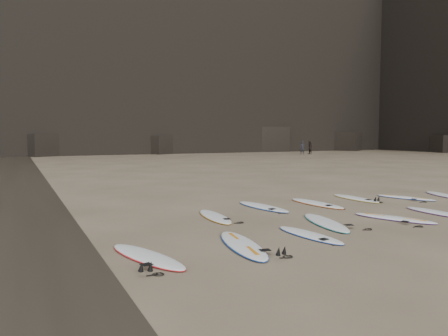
# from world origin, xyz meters

# --- Properties ---
(ground) EXTENTS (240.00, 240.00, 0.00)m
(ground) POSITION_xyz_m (0.00, 0.00, 0.00)
(ground) COLOR #897559
(ground) RESTS_ON ground
(headland) EXTENTS (170.00, 101.00, 63.47)m
(headland) POSITION_xyz_m (23.84, 48.78, 21.02)
(headland) COLOR black
(headland) RESTS_ON ground
(surfboard_0) EXTENTS (1.11, 2.75, 0.10)m
(surfboard_0) POSITION_xyz_m (-4.05, -0.93, 0.05)
(surfboard_0) COLOR white
(surfboard_0) RESTS_ON ground
(surfboard_1) EXTENTS (0.73, 2.26, 0.08)m
(surfboard_1) POSITION_xyz_m (-2.12, -0.76, 0.04)
(surfboard_1) COLOR white
(surfboard_1) RESTS_ON ground
(surfboard_2) EXTENTS (1.31, 2.73, 0.10)m
(surfboard_2) POSITION_xyz_m (-0.82, 0.25, 0.05)
(surfboard_2) COLOR white
(surfboard_2) RESTS_ON ground
(surfboard_3) EXTENTS (1.44, 2.43, 0.09)m
(surfboard_3) POSITION_xyz_m (1.38, -0.11, 0.04)
(surfboard_3) COLOR white
(surfboard_3) RESTS_ON ground
(surfboard_4) EXTENTS (0.59, 2.34, 0.08)m
(surfboard_4) POSITION_xyz_m (3.32, -0.03, 0.04)
(surfboard_4) COLOR white
(surfboard_4) RESTS_ON ground
(surfboard_5) EXTENTS (0.82, 2.45, 0.09)m
(surfboard_5) POSITION_xyz_m (-3.21, 2.39, 0.04)
(surfboard_5) COLOR white
(surfboard_5) RESTS_ON ground
(surfboard_6) EXTENTS (0.92, 2.65, 0.09)m
(surfboard_6) POSITION_xyz_m (-1.03, 3.28, 0.05)
(surfboard_6) COLOR white
(surfboard_6) RESTS_ON ground
(surfboard_7) EXTENTS (0.80, 2.67, 0.09)m
(surfboard_7) POSITION_xyz_m (1.05, 3.07, 0.05)
(surfboard_7) COLOR white
(surfboard_7) RESTS_ON ground
(surfboard_8) EXTENTS (0.60, 2.41, 0.09)m
(surfboard_8) POSITION_xyz_m (3.16, 3.45, 0.04)
(surfboard_8) COLOR white
(surfboard_8) RESTS_ON ground
(surfboard_9) EXTENTS (1.31, 2.28, 0.08)m
(surfboard_9) POSITION_xyz_m (5.04, 2.75, 0.04)
(surfboard_9) COLOR white
(surfboard_9) RESTS_ON ground
(surfboard_10) EXTENTS (1.31, 2.47, 0.09)m
(surfboard_10) POSITION_xyz_m (6.98, 2.52, 0.04)
(surfboard_10) COLOR white
(surfboard_10) RESTS_ON ground
(surfboard_11) EXTENTS (1.27, 2.55, 0.09)m
(surfboard_11) POSITION_xyz_m (-6.20, -0.89, 0.04)
(surfboard_11) COLOR white
(surfboard_11) RESTS_ON ground
(person_a) EXTENTS (0.71, 0.58, 1.67)m
(person_a) POSITION_xyz_m (23.88, 35.56, 0.83)
(person_a) COLOR black
(person_a) RESTS_ON ground
(person_b) EXTENTS (0.66, 0.83, 1.68)m
(person_b) POSITION_xyz_m (25.04, 35.58, 0.84)
(person_b) COLOR black
(person_b) RESTS_ON ground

